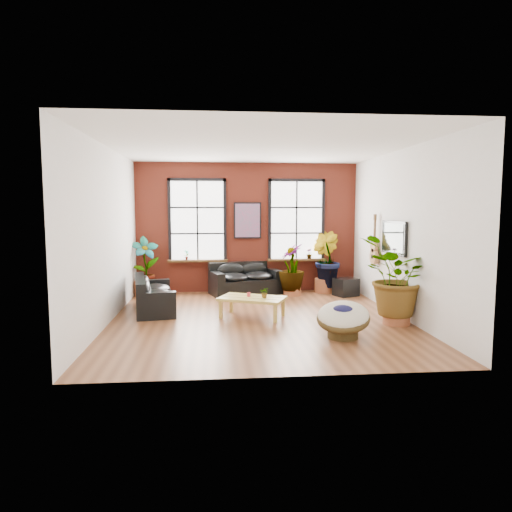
% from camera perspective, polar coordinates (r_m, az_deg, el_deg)
% --- Properties ---
extents(room, '(6.04, 6.54, 3.54)m').
position_cam_1_polar(room, '(9.38, 0.25, 2.73)').
color(room, brown).
rests_on(room, ground).
extents(sofa_back, '(2.00, 1.36, 0.84)m').
position_cam_1_polar(sofa_back, '(12.21, -1.41, -2.97)').
color(sofa_back, black).
rests_on(sofa_back, ground).
extents(sofa_left, '(1.12, 2.02, 0.76)m').
position_cam_1_polar(sofa_left, '(10.45, -12.87, -4.84)').
color(sofa_left, black).
rests_on(sofa_left, ground).
extents(coffee_table, '(1.52, 1.23, 0.51)m').
position_cam_1_polar(coffee_table, '(9.58, -0.48, -5.46)').
color(coffee_table, gold).
rests_on(coffee_table, ground).
extents(papasan_chair, '(1.22, 1.22, 0.70)m').
position_cam_1_polar(papasan_chair, '(8.23, 10.84, -7.62)').
color(papasan_chair, '#443518').
rests_on(papasan_chair, ground).
extents(poster, '(0.74, 0.06, 0.98)m').
position_cam_1_polar(poster, '(12.39, -1.07, 4.47)').
color(poster, black).
rests_on(poster, room).
extents(tv_wall_unit, '(0.13, 1.86, 1.20)m').
position_cam_1_polar(tv_wall_unit, '(10.51, 16.14, 1.73)').
color(tv_wall_unit, black).
rests_on(tv_wall_unit, room).
extents(media_box, '(0.69, 0.64, 0.46)m').
position_cam_1_polar(media_box, '(12.16, 11.17, -3.82)').
color(media_box, black).
rests_on(media_box, ground).
extents(pot_back_left, '(0.62, 0.62, 0.40)m').
position_cam_1_polar(pot_back_left, '(12.28, -13.71, -3.94)').
color(pot_back_left, '#9F5534').
rests_on(pot_back_left, ground).
extents(pot_back_right, '(0.53, 0.53, 0.38)m').
position_cam_1_polar(pot_back_right, '(12.56, 8.53, -3.65)').
color(pot_back_right, '#9F5534').
rests_on(pot_back_right, ground).
extents(pot_right_wall, '(0.59, 0.59, 0.39)m').
position_cam_1_polar(pot_right_wall, '(9.49, 17.15, -6.98)').
color(pot_right_wall, '#9F5534').
rests_on(pot_right_wall, ground).
extents(pot_mid, '(0.57, 0.57, 0.33)m').
position_cam_1_polar(pot_mid, '(12.03, 4.55, -4.16)').
color(pot_mid, '#9F5534').
rests_on(pot_mid, ground).
extents(floor_plant_back_left, '(0.87, 0.74, 1.41)m').
position_cam_1_polar(floor_plant_back_left, '(12.17, -13.70, -0.90)').
color(floor_plant_back_left, '#12451B').
rests_on(floor_plant_back_left, ground).
extents(floor_plant_back_right, '(0.98, 1.05, 1.51)m').
position_cam_1_polar(floor_plant_back_right, '(12.50, 8.70, -0.38)').
color(floor_plant_back_right, '#12451B').
rests_on(floor_plant_back_right, ground).
extents(floor_plant_right_wall, '(1.85, 1.87, 1.57)m').
position_cam_1_polar(floor_plant_right_wall, '(9.30, 17.18, -2.52)').
color(floor_plant_right_wall, '#12451B').
rests_on(floor_plant_right_wall, ground).
extents(floor_plant_mid, '(0.78, 0.78, 1.22)m').
position_cam_1_polar(floor_plant_mid, '(11.94, 4.48, -1.39)').
color(floor_plant_mid, '#12451B').
rests_on(floor_plant_mid, ground).
extents(table_plant, '(0.24, 0.22, 0.22)m').
position_cam_1_polar(table_plant, '(9.49, 1.10, -4.59)').
color(table_plant, '#12451B').
rests_on(table_plant, coffee_table).
extents(sill_plant_left, '(0.17, 0.17, 0.27)m').
position_cam_1_polar(sill_plant_left, '(12.39, -8.68, 0.16)').
color(sill_plant_left, '#12451B').
rests_on(sill_plant_left, room).
extents(sill_plant_right, '(0.19, 0.19, 0.27)m').
position_cam_1_polar(sill_plant_right, '(12.63, 6.67, 0.30)').
color(sill_plant_right, '#12451B').
rests_on(sill_plant_right, room).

